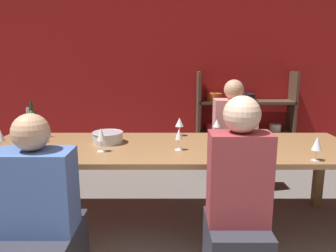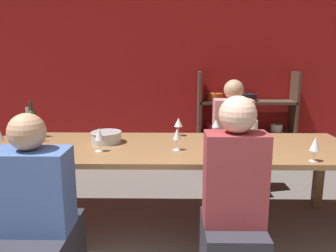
% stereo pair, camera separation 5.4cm
% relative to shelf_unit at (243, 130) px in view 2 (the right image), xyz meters
% --- Properties ---
extents(wall_back_red, '(8.80, 0.06, 2.70)m').
position_rel_shelf_unit_xyz_m(wall_back_red, '(-0.83, 0.20, 0.87)').
color(wall_back_red, '#A31919').
rests_on(wall_back_red, ground_plane).
extents(shelf_unit, '(1.32, 0.30, 1.28)m').
position_rel_shelf_unit_xyz_m(shelf_unit, '(0.00, 0.00, 0.00)').
color(shelf_unit, '#4C3828').
rests_on(shelf_unit, ground_plane).
extents(dining_table, '(3.12, 0.98, 0.73)m').
position_rel_shelf_unit_xyz_m(dining_table, '(-1.01, -1.77, 0.18)').
color(dining_table, olive).
rests_on(dining_table, ground_plane).
extents(mixing_bowl, '(0.27, 0.27, 0.10)m').
position_rel_shelf_unit_xyz_m(mixing_bowl, '(-1.55, -1.67, 0.30)').
color(mixing_bowl, '#B7BABC').
rests_on(mixing_bowl, dining_table).
extents(wine_bottle_green, '(0.08, 0.08, 0.34)m').
position_rel_shelf_unit_xyz_m(wine_bottle_green, '(-2.27, -1.47, 0.39)').
color(wine_bottle_green, '#19381E').
rests_on(wine_bottle_green, dining_table).
extents(wine_bottle_dark, '(0.07, 0.07, 0.31)m').
position_rel_shelf_unit_xyz_m(wine_bottle_dark, '(-2.23, -1.66, 0.37)').
color(wine_bottle_dark, '#B2C6C1').
rests_on(wine_bottle_dark, dining_table).
extents(wine_bottle_amber, '(0.08, 0.08, 0.31)m').
position_rel_shelf_unit_xyz_m(wine_bottle_amber, '(-0.25, -1.58, 0.37)').
color(wine_bottle_amber, '#B2C6C1').
rests_on(wine_bottle_amber, dining_table).
extents(wine_glass_white_a, '(0.08, 0.08, 0.17)m').
position_rel_shelf_unit_xyz_m(wine_glass_white_a, '(-0.91, -1.40, 0.38)').
color(wine_glass_white_a, white).
rests_on(wine_glass_white_a, dining_table).
extents(wine_glass_red_a, '(0.07, 0.07, 0.15)m').
position_rel_shelf_unit_xyz_m(wine_glass_red_a, '(-0.56, -1.37, 0.36)').
color(wine_glass_red_a, white).
rests_on(wine_glass_red_a, dining_table).
extents(wine_glass_empty_a, '(0.08, 0.08, 0.19)m').
position_rel_shelf_unit_xyz_m(wine_glass_empty_a, '(-0.31, -2.10, 0.39)').
color(wine_glass_empty_a, white).
rests_on(wine_glass_empty_a, dining_table).
extents(wine_glass_white_b, '(0.07, 0.07, 0.18)m').
position_rel_shelf_unit_xyz_m(wine_glass_white_b, '(-0.93, -1.89, 0.37)').
color(wine_glass_white_b, white).
rests_on(wine_glass_white_b, dining_table).
extents(wine_glass_empty_b, '(0.07, 0.07, 0.16)m').
position_rel_shelf_unit_xyz_m(wine_glass_empty_b, '(-2.37, -1.87, 0.36)').
color(wine_glass_empty_b, white).
rests_on(wine_glass_empty_b, dining_table).
extents(wine_glass_empty_c, '(0.07, 0.07, 0.18)m').
position_rel_shelf_unit_xyz_m(wine_glass_empty_c, '(0.04, -2.17, 0.37)').
color(wine_glass_empty_c, white).
rests_on(wine_glass_empty_c, dining_table).
extents(wine_glass_red_b, '(0.07, 0.07, 0.19)m').
position_rel_shelf_unit_xyz_m(wine_glass_red_b, '(-1.55, -1.94, 0.38)').
color(wine_glass_red_b, white).
rests_on(wine_glass_red_b, dining_table).
extents(wine_glass_white_c, '(0.07, 0.07, 0.15)m').
position_rel_shelf_unit_xyz_m(wine_glass_white_c, '(-2.02, -2.11, 0.36)').
color(wine_glass_white_c, white).
rests_on(wine_glass_white_c, dining_table).
extents(person_near_a, '(0.46, 0.57, 1.15)m').
position_rel_shelf_unit_xyz_m(person_near_a, '(-1.82, -2.59, -0.07)').
color(person_near_a, '#2D2D38').
rests_on(person_near_a, ground_plane).
extents(person_far_a, '(0.41, 0.51, 1.24)m').
position_rel_shelf_unit_xyz_m(person_far_a, '(-0.32, -0.95, -0.03)').
color(person_far_a, '#2D2D38').
rests_on(person_far_a, ground_plane).
extents(person_near_b, '(0.37, 0.47, 1.25)m').
position_rel_shelf_unit_xyz_m(person_near_b, '(-0.59, -2.53, -0.01)').
color(person_near_b, '#2D2D38').
rests_on(person_near_b, ground_plane).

